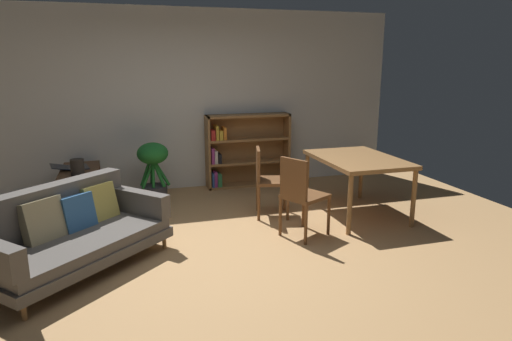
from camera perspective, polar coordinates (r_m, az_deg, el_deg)
ground_plane at (r=4.72m, az=-4.42°, el=-10.58°), size 8.16×8.16×0.00m
back_wall_panel at (r=6.99m, az=-9.50°, el=8.70°), size 6.80×0.10×2.70m
fabric_couch at (r=4.68m, az=-22.59°, el=-7.09°), size 1.88×1.82×0.78m
media_console at (r=6.35m, az=-21.29°, el=-2.45°), size 0.48×1.22×0.54m
open_laptop at (r=6.46m, az=-22.26°, el=0.40°), size 0.51×0.41×0.07m
desk_speaker at (r=6.05m, az=-21.65°, el=0.41°), size 0.17×0.17×0.20m
potted_floor_plant at (r=6.44m, az=-12.85°, el=0.35°), size 0.44×0.43×0.84m
dining_table at (r=5.84m, az=12.71°, el=0.95°), size 0.94×1.32×0.75m
dining_chair_near at (r=5.01m, az=5.69°, el=-2.83°), size 0.58×0.57×0.92m
dining_chair_far at (r=5.69m, az=1.39°, el=-0.89°), size 0.49×0.51×0.88m
bookshelf at (r=7.12m, az=-1.61°, el=2.55°), size 1.32×0.29×1.13m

